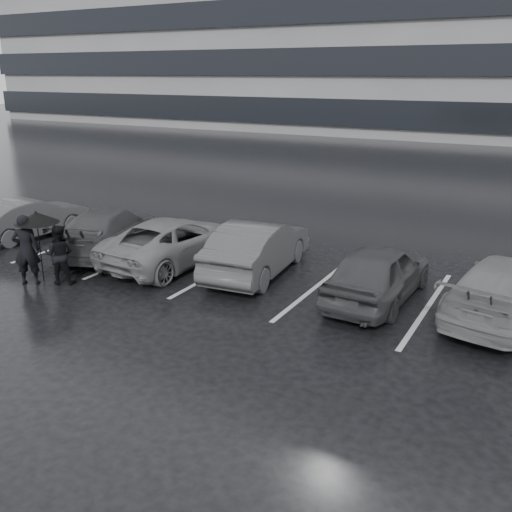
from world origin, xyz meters
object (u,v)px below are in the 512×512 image
Objects in this scene: car_main at (378,272)px; car_west_c at (109,230)px; car_west_d at (30,218)px; pedestrian_left at (26,250)px; car_west_a at (258,247)px; car_east at (510,288)px; pedestrian_right at (59,254)px; car_west_b at (174,241)px.

car_west_c is at bearing 2.84° from car_main.
car_west_d is (-11.72, -0.16, -0.05)m from car_main.
car_west_a is at bearing -177.57° from pedestrian_left.
car_east is 2.58× the size of pedestrian_left.
pedestrian_right reaches higher than car_west_c.
pedestrian_left is at bearing 1.70° from pedestrian_right.
car_west_c is at bearing 4.44° from car_west_b.
pedestrian_right is at bearing 63.43° from car_west_b.
car_west_c is at bearing 12.93° from car_east.
car_west_d is at bearing 2.72° from car_main.
car_west_a is 5.95m from pedestrian_left.
car_west_d is 2.53× the size of pedestrian_right.
car_west_b is 3.04× the size of pedestrian_right.
car_west_c is 11.17m from car_east.
car_west_c is at bearing -102.45° from pedestrian_right.
car_east is 11.63m from pedestrian_left.
pedestrian_left is at bearing 74.17° from car_west_c.
car_west_d is at bearing 12.40° from car_east.
car_west_d is (-3.40, -0.03, -0.02)m from car_west_c.
car_west_b is 1.20× the size of car_west_d.
pedestrian_left reaches higher than pedestrian_right.
car_west_b is 2.58× the size of pedestrian_left.
car_west_c is 0.98× the size of car_east.
car_west_d is (-8.29, -0.47, -0.07)m from car_west_a.
car_main is 0.87× the size of car_east.
car_main is 8.32m from car_west_c.
car_west_b is at bearing 163.20° from car_west_c.
car_east is (14.56, 0.57, 0.04)m from car_west_d.
pedestrian_left is 1.18× the size of pedestrian_right.
car_main reaches higher than car_west_c.
car_main is at bearing 18.36° from car_east.
pedestrian_left is at bearing 23.58° from car_main.
car_west_a is (-3.43, 0.31, 0.02)m from car_main.
car_main is 2.64× the size of pedestrian_right.
car_main is 2.24× the size of pedestrian_left.
pedestrian_right is (-10.34, -3.24, 0.09)m from car_east.
car_main is 5.93m from car_west_b.
pedestrian_left is (3.52, -3.09, 0.27)m from car_west_d.
pedestrian_left reaches higher than car_main.
car_west_b is 2.39m from car_west_c.
car_west_a reaches higher than car_east.
car_east reaches higher than car_west_c.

